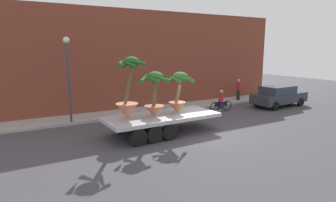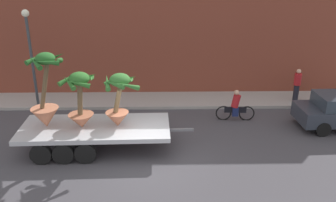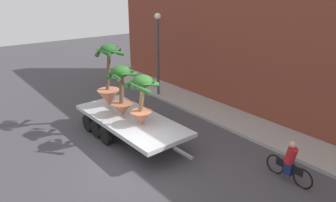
{
  "view_description": "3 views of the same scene",
  "coord_description": "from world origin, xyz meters",
  "px_view_note": "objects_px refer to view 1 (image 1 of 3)",
  "views": [
    {
      "loc": [
        -8.87,
        -11.54,
        4.37
      ],
      "look_at": [
        -1.05,
        2.12,
        1.45
      ],
      "focal_mm": 30.68,
      "sensor_mm": 36.0,
      "label": 1
    },
    {
      "loc": [
        0.66,
        -11.96,
        7.19
      ],
      "look_at": [
        0.89,
        1.34,
        1.92
      ],
      "focal_mm": 38.57,
      "sensor_mm": 36.0,
      "label": 2
    },
    {
      "loc": [
        8.75,
        -5.33,
        6.4
      ],
      "look_at": [
        -0.72,
        2.12,
        1.89
      ],
      "focal_mm": 32.95,
      "sensor_mm": 36.0,
      "label": 3
    }
  ],
  "objects_px": {
    "potted_palm_rear": "(155,95)",
    "pedestrian_near_gate": "(238,89)",
    "flatbed_trailer": "(158,120)",
    "cyclist": "(221,102)",
    "street_lamp": "(68,69)",
    "potted_palm_middle": "(129,95)",
    "parked_car": "(279,96)",
    "potted_palm_front": "(179,92)"
  },
  "relations": [
    {
      "from": "potted_palm_rear",
      "to": "pedestrian_near_gate",
      "type": "relative_size",
      "value": 1.32
    },
    {
      "from": "flatbed_trailer",
      "to": "potted_palm_rear",
      "type": "height_order",
      "value": "potted_palm_rear"
    },
    {
      "from": "cyclist",
      "to": "street_lamp",
      "type": "distance_m",
      "value": 10.28
    },
    {
      "from": "flatbed_trailer",
      "to": "street_lamp",
      "type": "height_order",
      "value": "street_lamp"
    },
    {
      "from": "potted_palm_middle",
      "to": "parked_car",
      "type": "distance_m",
      "value": 13.0
    },
    {
      "from": "parked_car",
      "to": "flatbed_trailer",
      "type": "bearing_deg",
      "value": -170.99
    },
    {
      "from": "potted_palm_middle",
      "to": "cyclist",
      "type": "xyz_separation_m",
      "value": [
        7.94,
        2.63,
        -1.48
      ]
    },
    {
      "from": "potted_palm_middle",
      "to": "potted_palm_front",
      "type": "height_order",
      "value": "potted_palm_middle"
    },
    {
      "from": "street_lamp",
      "to": "flatbed_trailer",
      "type": "bearing_deg",
      "value": -51.08
    },
    {
      "from": "potted_palm_rear",
      "to": "cyclist",
      "type": "height_order",
      "value": "potted_palm_rear"
    },
    {
      "from": "flatbed_trailer",
      "to": "pedestrian_near_gate",
      "type": "distance_m",
      "value": 11.1
    },
    {
      "from": "street_lamp",
      "to": "potted_palm_rear",
      "type": "bearing_deg",
      "value": -53.48
    },
    {
      "from": "pedestrian_near_gate",
      "to": "potted_palm_rear",
      "type": "bearing_deg",
      "value": -154.55
    },
    {
      "from": "flatbed_trailer",
      "to": "potted_palm_rear",
      "type": "relative_size",
      "value": 3.06
    },
    {
      "from": "parked_car",
      "to": "street_lamp",
      "type": "relative_size",
      "value": 0.96
    },
    {
      "from": "flatbed_trailer",
      "to": "pedestrian_near_gate",
      "type": "height_order",
      "value": "pedestrian_near_gate"
    },
    {
      "from": "potted_palm_rear",
      "to": "cyclist",
      "type": "distance_m",
      "value": 7.28
    },
    {
      "from": "potted_palm_middle",
      "to": "flatbed_trailer",
      "type": "bearing_deg",
      "value": 0.05
    },
    {
      "from": "flatbed_trailer",
      "to": "parked_car",
      "type": "distance_m",
      "value": 11.39
    },
    {
      "from": "flatbed_trailer",
      "to": "potted_palm_middle",
      "type": "height_order",
      "value": "potted_palm_middle"
    },
    {
      "from": "parked_car",
      "to": "potted_palm_front",
      "type": "bearing_deg",
      "value": -169.83
    },
    {
      "from": "potted_palm_middle",
      "to": "cyclist",
      "type": "bearing_deg",
      "value": 18.34
    },
    {
      "from": "potted_palm_front",
      "to": "cyclist",
      "type": "bearing_deg",
      "value": 27.22
    },
    {
      "from": "potted_palm_rear",
      "to": "cyclist",
      "type": "relative_size",
      "value": 1.23
    },
    {
      "from": "flatbed_trailer",
      "to": "potted_palm_front",
      "type": "relative_size",
      "value": 3.18
    },
    {
      "from": "street_lamp",
      "to": "potted_palm_middle",
      "type": "bearing_deg",
      "value": -66.16
    },
    {
      "from": "flatbed_trailer",
      "to": "parked_car",
      "type": "relative_size",
      "value": 1.5
    },
    {
      "from": "street_lamp",
      "to": "potted_palm_front",
      "type": "bearing_deg",
      "value": -42.38
    },
    {
      "from": "flatbed_trailer",
      "to": "cyclist",
      "type": "relative_size",
      "value": 3.76
    },
    {
      "from": "potted_palm_front",
      "to": "pedestrian_near_gate",
      "type": "height_order",
      "value": "potted_palm_front"
    },
    {
      "from": "potted_palm_rear",
      "to": "potted_palm_front",
      "type": "bearing_deg",
      "value": 3.01
    },
    {
      "from": "potted_palm_front",
      "to": "street_lamp",
      "type": "relative_size",
      "value": 0.45
    },
    {
      "from": "parked_car",
      "to": "street_lamp",
      "type": "height_order",
      "value": "street_lamp"
    },
    {
      "from": "potted_palm_middle",
      "to": "street_lamp",
      "type": "height_order",
      "value": "street_lamp"
    },
    {
      "from": "pedestrian_near_gate",
      "to": "street_lamp",
      "type": "height_order",
      "value": "street_lamp"
    },
    {
      "from": "flatbed_trailer",
      "to": "parked_car",
      "type": "xyz_separation_m",
      "value": [
        11.25,
        1.78,
        0.06
      ]
    },
    {
      "from": "flatbed_trailer",
      "to": "pedestrian_near_gate",
      "type": "bearing_deg",
      "value": 25.52
    },
    {
      "from": "cyclist",
      "to": "potted_palm_middle",
      "type": "bearing_deg",
      "value": -161.66
    },
    {
      "from": "parked_car",
      "to": "street_lamp",
      "type": "distance_m",
      "value": 15.09
    },
    {
      "from": "cyclist",
      "to": "potted_palm_rear",
      "type": "bearing_deg",
      "value": -157.61
    },
    {
      "from": "pedestrian_near_gate",
      "to": "potted_palm_front",
      "type": "bearing_deg",
      "value": -151.34
    },
    {
      "from": "cyclist",
      "to": "parked_car",
      "type": "bearing_deg",
      "value": -9.88
    }
  ]
}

